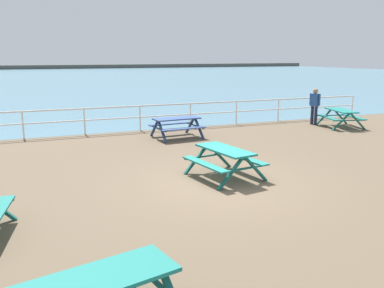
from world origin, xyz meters
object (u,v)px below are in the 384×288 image
(picnic_table_near_right, at_px, (225,156))
(visitor, at_px, (315,104))
(picnic_table_mid_centre, at_px, (341,114))
(picnic_table_near_left, at_px, (177,123))

(picnic_table_near_right, distance_m, visitor, 9.60)
(picnic_table_near_right, xyz_separation_m, picnic_table_mid_centre, (8.21, 4.93, 0.00))
(picnic_table_mid_centre, bearing_deg, picnic_table_near_right, 134.85)
(picnic_table_near_left, xyz_separation_m, picnic_table_near_right, (-0.63, -5.43, 0.00))
(picnic_table_near_left, distance_m, visitor, 6.94)
(picnic_table_near_left, height_order, picnic_table_mid_centre, same)
(picnic_table_near_right, relative_size, picnic_table_mid_centre, 0.96)
(picnic_table_near_right, bearing_deg, visitor, -61.33)
(picnic_table_near_left, xyz_separation_m, visitor, (6.91, 0.49, 0.36))
(picnic_table_near_left, distance_m, picnic_table_near_right, 5.47)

